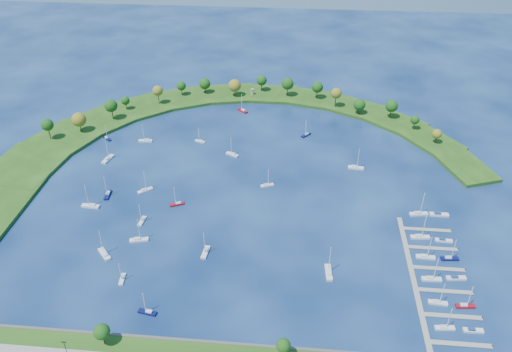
# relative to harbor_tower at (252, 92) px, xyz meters

# --- Properties ---
(ground) EXTENTS (700.00, 700.00, 0.00)m
(ground) POSITION_rel_harbor_tower_xyz_m (7.76, -114.00, -4.14)
(ground) COLOR #071740
(ground) RESTS_ON ground
(breakwater) EXTENTS (286.74, 247.64, 2.00)m
(breakwater) POSITION_rel_harbor_tower_xyz_m (-38.56, -65.28, -3.15)
(breakwater) COLOR #1E4512
(breakwater) RESTS_ON ground
(breakwater_trees) EXTENTS (240.61, 91.09, 13.90)m
(breakwater_trees) POSITION_rel_harbor_tower_xyz_m (-8.42, -24.73, 6.25)
(breakwater_trees) COLOR #382314
(breakwater_trees) RESTS_ON breakwater
(harbor_tower) EXTENTS (2.60, 2.60, 4.17)m
(harbor_tower) POSITION_rel_harbor_tower_xyz_m (0.00, 0.00, 0.00)
(harbor_tower) COLOR gray
(harbor_tower) RESTS_ON breakwater
(dock_system) EXTENTS (24.28, 82.00, 1.60)m
(dock_system) POSITION_rel_harbor_tower_xyz_m (93.06, -175.00, -3.79)
(dock_system) COLOR gray
(dock_system) RESTS_ON ground
(moored_boat_0) EXTENTS (6.46, 5.76, 9.98)m
(moored_boat_0) POSITION_rel_harbor_tower_xyz_m (-83.77, -70.43, -3.28)
(moored_boat_0) COLOR #0A0F43
(moored_boat_0) RESTS_ON ground
(moored_boat_1) EXTENTS (6.71, 3.75, 9.51)m
(moored_boat_1) POSITION_rel_harbor_tower_xyz_m (-25.58, -68.27, -3.29)
(moored_boat_1) COLOR silver
(moored_boat_1) RESTS_ON ground
(moored_boat_2) EXTENTS (3.09, 8.51, 12.25)m
(moored_boat_2) POSITION_rel_harbor_tower_xyz_m (-4.55, -167.66, -3.22)
(moored_boat_2) COLOR silver
(moored_boat_2) RESTS_ON ground
(moored_boat_3) EXTENTS (7.31, 4.56, 10.43)m
(moored_boat_3) POSITION_rel_harbor_tower_xyz_m (19.04, -112.13, -3.27)
(moored_boat_3) COLOR silver
(moored_boat_3) RESTS_ON ground
(moored_boat_4) EXTENTS (8.15, 8.64, 13.65)m
(moored_boat_4) POSITION_rel_harbor_tower_xyz_m (-49.30, -173.23, -3.18)
(moored_boat_4) COLOR silver
(moored_boat_4) RESTS_ON ground
(moored_boat_5) EXTENTS (7.69, 3.35, 10.94)m
(moored_boat_5) POSITION_rel_harbor_tower_xyz_m (-21.15, -204.01, -3.26)
(moored_boat_5) COLOR #0A0F43
(moored_boat_5) RESTS_ON ground
(moored_boat_6) EXTENTS (7.61, 4.91, 10.89)m
(moored_boat_6) POSITION_rel_harbor_tower_xyz_m (-25.37, -133.26, -3.26)
(moored_boat_6) COLOR maroon
(moored_boat_6) RESTS_ON ground
(moored_boat_7) EXTENTS (4.94, 9.96, 14.10)m
(moored_boat_7) POSITION_rel_harbor_tower_xyz_m (-75.00, -94.24, -3.17)
(moored_boat_7) COLOR silver
(moored_boat_7) RESTS_ON ground
(moored_boat_8) EXTENTS (6.45, 6.98, 10.93)m
(moored_boat_8) POSITION_rel_harbor_tower_xyz_m (39.33, -54.35, -3.26)
(moored_boat_8) COLOR #0A0F43
(moored_boat_8) RESTS_ON ground
(moored_boat_9) EXTENTS (9.30, 3.22, 13.43)m
(moored_boat_9) POSITION_rel_harbor_tower_xyz_m (-68.49, -139.09, -3.19)
(moored_boat_9) COLOR silver
(moored_boat_9) RESTS_ON ground
(moored_boat_10) EXTENTS (3.35, 9.72, 14.04)m
(moored_boat_10) POSITION_rel_harbor_tower_xyz_m (50.22, -175.58, -3.17)
(moored_boat_10) COLOR silver
(moored_boat_10) RESTS_ON ground
(moored_boat_11) EXTENTS (2.44, 6.83, 9.85)m
(moored_boat_11) POSITION_rel_harbor_tower_xyz_m (-36.65, -187.33, -3.29)
(moored_boat_11) COLOR silver
(moored_boat_11) RESTS_ON ground
(moored_boat_12) EXTENTS (8.13, 5.92, 11.85)m
(moored_boat_12) POSITION_rel_harbor_tower_xyz_m (-3.75, -82.15, -3.24)
(moored_boat_12) COLOR silver
(moored_boat_12) RESTS_ON ground
(moored_boat_13) EXTENTS (2.92, 8.43, 12.18)m
(moored_boat_13) POSITION_rel_harbor_tower_xyz_m (-63.17, -128.68, -3.23)
(moored_boat_13) COLOR #0A0F43
(moored_boat_13) RESTS_ON ground
(moored_boat_14) EXTENTS (7.70, 7.02, 11.99)m
(moored_boat_14) POSITION_rel_harbor_tower_xyz_m (-44.87, -123.04, -3.23)
(moored_boat_14) COLOR silver
(moored_boat_14) RESTS_ON ground
(moored_boat_15) EXTENTS (2.73, 7.48, 10.76)m
(moored_boat_15) POSITION_rel_harbor_tower_xyz_m (-39.27, -148.33, -3.27)
(moored_boat_15) COLOR silver
(moored_boat_15) RESTS_ON ground
(moored_boat_16) EXTENTS (8.95, 4.28, 12.68)m
(moored_boat_16) POSITION_rel_harbor_tower_xyz_m (-36.82, -162.20, -3.21)
(moored_boat_16) COLOR silver
(moored_boat_16) RESTS_ON ground
(moored_boat_17) EXTENTS (8.94, 3.25, 12.87)m
(moored_boat_17) POSITION_rel_harbor_tower_xyz_m (67.67, -90.14, -3.21)
(moored_boat_17) COLOR silver
(moored_boat_17) RESTS_ON ground
(moored_boat_18) EXTENTS (7.88, 7.33, 12.37)m
(moored_boat_18) POSITION_rel_harbor_tower_xyz_m (-4.37, -24.05, -3.22)
(moored_boat_18) COLOR maroon
(moored_boat_18) RESTS_ON ground
(moored_boat_19) EXTENTS (8.49, 2.85, 12.29)m
(moored_boat_19) POSITION_rel_harbor_tower_xyz_m (-59.24, -70.91, -3.22)
(moored_boat_19) COLOR silver
(moored_boat_19) RESTS_ON ground
(docked_boat_0) EXTENTS (7.64, 2.67, 11.03)m
(docked_boat_0) POSITION_rel_harbor_tower_xyz_m (93.30, -201.06, -3.26)
(docked_boat_0) COLOR silver
(docked_boat_0) RESTS_ON ground
(docked_boat_1) EXTENTS (7.55, 2.25, 1.53)m
(docked_boat_1) POSITION_rel_harbor_tower_xyz_m (103.75, -201.26, -3.58)
(docked_boat_1) COLOR silver
(docked_boat_1) RESTS_ON ground
(docked_boat_2) EXTENTS (7.74, 2.81, 11.14)m
(docked_boat_2) POSITION_rel_harbor_tower_xyz_m (93.30, -188.44, -3.26)
(docked_boat_2) COLOR silver
(docked_boat_2) RESTS_ON ground
(docked_boat_3) EXTENTS (7.84, 2.86, 11.27)m
(docked_boat_3) POSITION_rel_harbor_tower_xyz_m (103.79, -189.18, -3.25)
(docked_boat_3) COLOR maroon
(docked_boat_3) RESTS_ON ground
(docked_boat_4) EXTENTS (8.34, 2.52, 12.18)m
(docked_boat_4) POSITION_rel_harbor_tower_xyz_m (93.28, -175.35, -3.23)
(docked_boat_4) COLOR silver
(docked_boat_4) RESTS_ON ground
(docked_boat_5) EXTENTS (8.48, 3.24, 1.69)m
(docked_boat_5) POSITION_rel_harbor_tower_xyz_m (103.74, -173.74, -3.52)
(docked_boat_5) COLOR silver
(docked_boat_5) RESTS_ON ground
(docked_boat_6) EXTENTS (8.40, 2.67, 12.22)m
(docked_boat_6) POSITION_rel_harbor_tower_xyz_m (93.28, -161.74, -3.23)
(docked_boat_6) COLOR silver
(docked_boat_6) RESTS_ON ground
(docked_boat_7) EXTENTS (7.96, 2.90, 11.45)m
(docked_boat_7) POSITION_rel_harbor_tower_xyz_m (103.79, -161.70, -3.25)
(docked_boat_7) COLOR #0A0F43
(docked_boat_7) RESTS_ON ground
(docked_boat_8) EXTENTS (9.03, 3.25, 13.00)m
(docked_boat_8) POSITION_rel_harbor_tower_xyz_m (93.27, -148.13, -3.20)
(docked_boat_8) COLOR silver
(docked_boat_8) RESTS_ON ground
(docked_boat_9) EXTENTS (7.92, 2.63, 1.59)m
(docked_boat_9) POSITION_rel_harbor_tower_xyz_m (103.75, -149.46, -3.55)
(docked_boat_9) COLOR silver
(docked_boat_9) RESTS_ON ground
(docked_boat_10) EXTENTS (9.24, 3.98, 13.15)m
(docked_boat_10) POSITION_rel_harbor_tower_xyz_m (95.67, -130.28, -3.20)
(docked_boat_10) COLOR silver
(docked_boat_10) RESTS_ON ground
(docked_boat_11) EXTENTS (9.19, 2.64, 1.87)m
(docked_boat_11) POSITION_rel_harbor_tower_xyz_m (105.63, -129.85, -3.45)
(docked_boat_11) COLOR silver
(docked_boat_11) RESTS_ON ground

